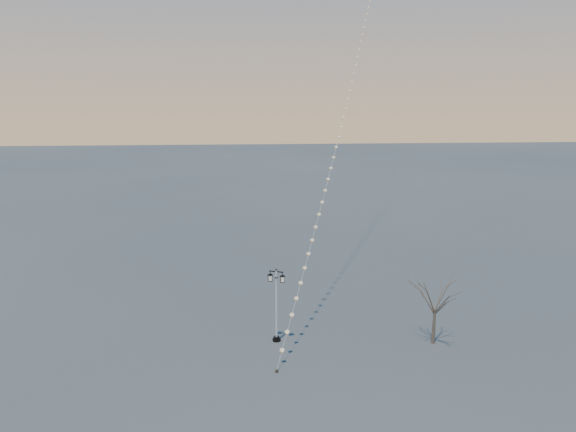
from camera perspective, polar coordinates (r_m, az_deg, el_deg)
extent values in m
plane|color=#404140|center=(31.78, 1.02, -15.13)|extent=(300.00, 300.00, 0.00)
cylinder|color=black|center=(34.21, -1.21, -12.91)|extent=(0.52, 0.52, 0.15)
cylinder|color=black|center=(34.15, -1.21, -12.70)|extent=(0.37, 0.37, 0.13)
cylinder|color=white|center=(33.27, -1.23, -9.21)|extent=(0.12, 0.12, 4.34)
cylinder|color=black|center=(32.70, -1.25, -6.50)|extent=(0.18, 0.18, 0.06)
cube|color=black|center=(32.58, -1.25, -5.89)|extent=(0.83, 0.38, 0.06)
sphere|color=black|center=(32.55, -1.25, -5.70)|extent=(0.13, 0.13, 0.13)
pyramid|color=black|center=(32.74, -1.89, -6.05)|extent=(0.41, 0.41, 0.13)
cube|color=beige|center=(32.84, -1.89, -6.53)|extent=(0.24, 0.24, 0.31)
cube|color=black|center=(32.89, -1.89, -6.82)|extent=(0.28, 0.28, 0.04)
pyramid|color=black|center=(32.51, -0.60, -6.18)|extent=(0.41, 0.41, 0.13)
cube|color=beige|center=(32.60, -0.59, -6.66)|extent=(0.24, 0.24, 0.31)
cube|color=black|center=(32.66, -0.59, -6.95)|extent=(0.28, 0.28, 0.04)
cone|color=brown|center=(34.67, 15.13, -11.18)|extent=(0.26, 0.26, 2.16)
cylinder|color=#31261C|center=(30.69, -1.19, -16.01)|extent=(0.17, 0.17, 0.17)
cylinder|color=black|center=(30.68, -1.19, -15.98)|extent=(0.03, 0.03, 0.22)
cone|color=orange|center=(47.33, 5.88, 11.65)|extent=(0.07, 0.07, 0.24)
cylinder|color=white|center=(30.49, -1.20, -15.30)|extent=(0.01, 0.01, 0.69)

